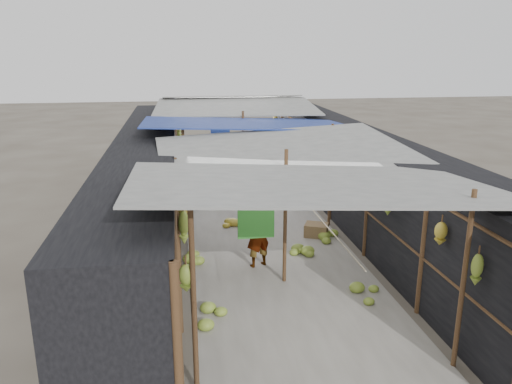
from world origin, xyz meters
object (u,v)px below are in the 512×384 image
vendor_elderly (258,234)px  crate_near (258,221)px  black_basin (294,187)px  vendor_seated (280,178)px  shopper_blue (254,191)px

vendor_elderly → crate_near: bearing=-122.0°
crate_near → vendor_elderly: 2.45m
black_basin → vendor_seated: 0.55m
black_basin → vendor_elderly: (-2.09, -5.69, 0.63)m
crate_near → vendor_elderly: (-0.38, -2.35, 0.56)m
crate_near → shopper_blue: (-0.01, 0.45, 0.67)m
crate_near → black_basin: bearing=83.5°
vendor_seated → shopper_blue: bearing=-53.0°
crate_near → vendor_seated: vendor_seated is taller
crate_near → vendor_seated: bearing=90.5°
black_basin → shopper_blue: 3.44m
black_basin → vendor_elderly: vendor_elderly is taller
vendor_elderly → vendor_seated: size_ratio=1.86×
crate_near → shopper_blue: size_ratio=0.32×
vendor_elderly → shopper_blue: (0.36, 2.80, 0.11)m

